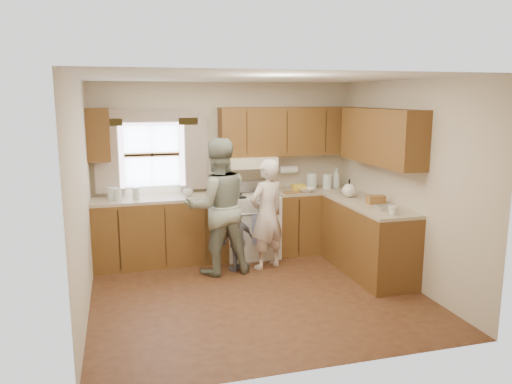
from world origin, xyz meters
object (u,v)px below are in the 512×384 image
object	(u,v)px
stove	(250,224)
child	(238,240)
woman_left	(267,214)
woman_right	(218,207)

from	to	relation	value
stove	child	xyz separation A→B (m)	(-0.33, -0.59, -0.05)
woman_left	woman_right	xyz separation A→B (m)	(-0.67, 0.00, 0.15)
stove	child	world-z (taller)	stove
child	woman_right	bearing A→B (deg)	-26.20
stove	child	bearing A→B (deg)	-119.21
stove	woman_left	size ratio (longest dim) A/B	0.72
woman_left	stove	bearing A→B (deg)	-106.97
woman_left	child	xyz separation A→B (m)	(-0.40, 0.00, -0.33)
stove	child	distance (m)	0.67
woman_right	stove	bearing A→B (deg)	-138.69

